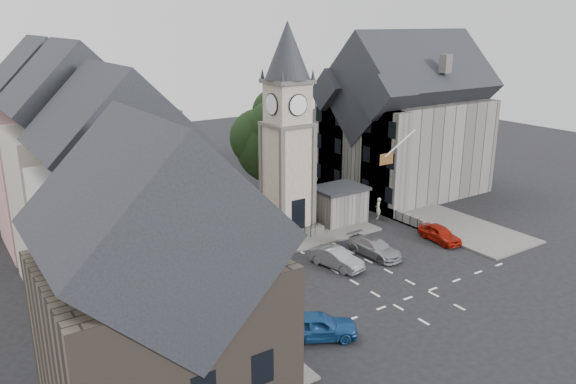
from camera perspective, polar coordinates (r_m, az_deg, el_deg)
ground at (r=39.19m, az=6.52°, el=-7.49°), size 120.00×120.00×0.00m
pavement_west at (r=38.27m, az=-14.24°, el=-8.45°), size 6.00×30.00×0.14m
pavement_east at (r=52.30m, az=10.94°, el=-1.27°), size 6.00×26.00×0.14m
central_island at (r=45.84m, az=1.51°, el=-3.57°), size 10.00×8.00×0.16m
road_markings at (r=35.63m, az=12.32°, el=-10.41°), size 20.00×8.00×0.01m
clock_tower at (r=42.83m, az=-0.05°, el=6.15°), size 4.86×4.86×16.25m
stone_shelter at (r=46.87m, az=5.17°, el=-1.26°), size 4.30×3.30×3.08m
town_tree at (r=48.24m, az=-1.39°, el=5.99°), size 7.20×7.20×10.80m
warning_sign_post at (r=40.72m, az=-1.79°, el=-3.35°), size 0.70×0.19×2.85m
terrace_pink at (r=44.73m, az=-22.89°, el=3.26°), size 8.10×7.60×12.80m
terrace_cream at (r=37.11m, az=-20.37°, el=0.93°), size 8.10×7.60×12.80m
terrace_tudor at (r=29.82m, az=-16.51°, el=-3.29°), size 8.10×7.60×12.00m
building_sw_stone at (r=21.93m, az=-12.69°, el=-13.02°), size 8.60×7.60×10.40m
backdrop_west at (r=57.44m, az=-21.65°, el=3.54°), size 20.00×10.00×8.00m
east_building at (r=55.32m, az=11.79°, el=6.31°), size 14.40×11.40×12.60m
east_boundary_wall at (r=51.74m, az=7.20°, el=-0.85°), size 0.40×16.00×0.90m
flagpole at (r=45.05m, az=11.35°, el=4.91°), size 3.68×0.10×2.74m
car_west_blue at (r=30.50m, az=2.95°, el=-13.42°), size 4.62×3.61×1.47m
car_west_silver at (r=35.23m, az=-10.73°, el=-9.27°), size 4.62×1.73×1.51m
car_west_grey at (r=34.45m, az=-10.03°, el=-10.09°), size 4.88×4.50×1.27m
car_island_silver at (r=38.69m, az=4.93°, el=-6.71°), size 2.20×4.21×1.32m
car_island_east at (r=40.82m, az=8.79°, el=-5.59°), size 2.07×4.49×1.27m
car_east_red at (r=44.44m, az=15.16°, el=-4.10°), size 1.84×3.84×1.27m
pedestrian at (r=48.27m, az=9.14°, el=-1.64°), size 0.80×0.79×1.86m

